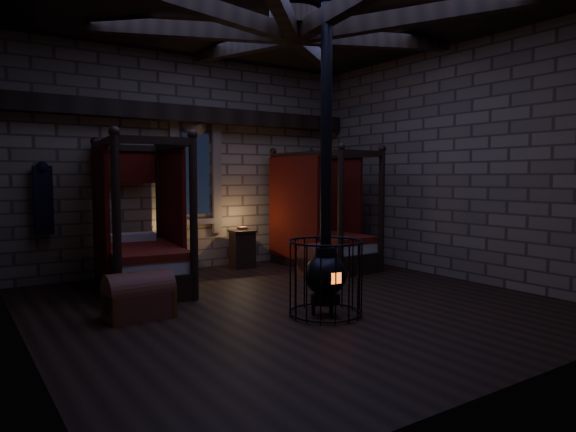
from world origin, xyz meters
TOP-DOWN VIEW (x-y plane):
  - room at (-0.00, 0.09)m, footprint 7.02×7.02m
  - bed_left at (-1.52, 2.25)m, footprint 1.48×2.43m
  - bed_right at (2.23, 2.24)m, footprint 1.29×2.29m
  - trunk_left at (-2.11, 0.52)m, footprint 0.86×0.56m
  - trunk_right at (1.64, 1.42)m, footprint 0.91×0.62m
  - nightstand_left at (-0.73, 3.07)m, footprint 0.45×0.43m
  - nightstand_right at (0.81, 3.03)m, footprint 0.53×0.51m
  - stove at (-0.02, -0.76)m, footprint 0.98×0.98m

SIDE VIEW (x-z plane):
  - trunk_left at x=-2.11m, z-range -0.04..0.58m
  - trunk_right at x=1.64m, z-range -0.04..0.60m
  - nightstand_left at x=-0.73m, z-range -0.07..0.78m
  - nightstand_right at x=0.81m, z-range -0.03..0.81m
  - bed_right at x=2.23m, z-range -0.59..1.74m
  - bed_left at x=-1.52m, z-range -0.61..1.80m
  - stove at x=-0.02m, z-range -1.41..2.64m
  - room at x=0.00m, z-range 1.60..5.89m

